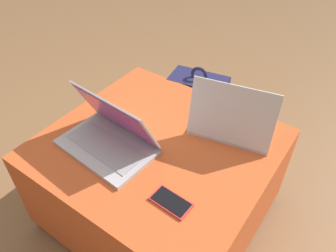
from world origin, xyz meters
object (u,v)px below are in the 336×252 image
(laptop_near, at_px, (110,136))
(cell_phone, at_px, (171,202))
(laptop_far, at_px, (233,122))
(backpack, at_px, (197,114))

(laptop_near, height_order, cell_phone, laptop_near)
(laptop_far, bearing_deg, backpack, -53.09)
(laptop_near, height_order, backpack, laptop_near)
(laptop_far, xyz_separation_m, cell_phone, (0.00, -0.43, -0.05))
(cell_phone, relative_size, backpack, 0.26)
(laptop_near, height_order, laptop_far, laptop_far)
(laptop_near, relative_size, laptop_far, 1.04)
(laptop_far, height_order, cell_phone, laptop_far)
(cell_phone, bearing_deg, backpack, -153.25)
(laptop_near, xyz_separation_m, laptop_far, (0.35, 0.35, 0.00))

